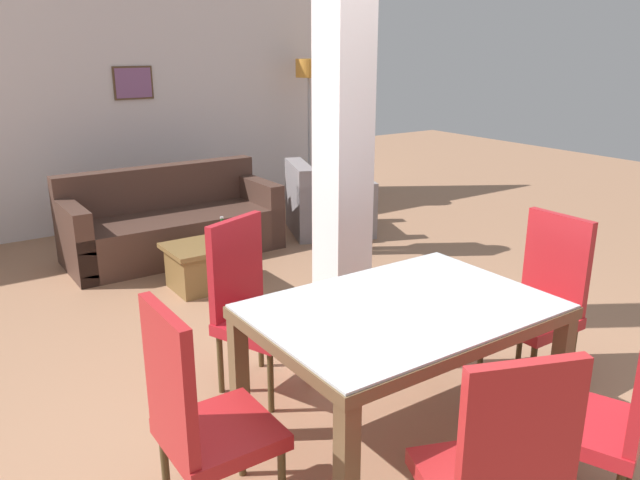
{
  "coord_description": "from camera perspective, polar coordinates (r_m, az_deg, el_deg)",
  "views": [
    {
      "loc": [
        -1.97,
        -2.14,
        2.01
      ],
      "look_at": [
        0.0,
        0.74,
        0.91
      ],
      "focal_mm": 35.0,
      "sensor_mm": 36.0,
      "label": 1
    }
  ],
  "objects": [
    {
      "name": "floor_lamp",
      "position": [
        7.97,
        -1.01,
        14.18
      ],
      "size": [
        0.33,
        0.33,
        1.84
      ],
      "color": "#B7B7BC",
      "rests_on": "ground_plane"
    },
    {
      "name": "armchair",
      "position": [
        6.92,
        0.58,
        2.99
      ],
      "size": [
        1.09,
        1.07,
        0.78
      ],
      "rotation": [
        0.0,
        0.0,
        4.35
      ],
      "color": "gray",
      "rests_on": "ground_plane"
    },
    {
      "name": "ground_plane",
      "position": [
        3.53,
        7.07,
        -17.34
      ],
      "size": [
        18.0,
        18.0,
        0.0
      ],
      "primitive_type": "plane",
      "color": "#A57656"
    },
    {
      "name": "dining_chair_near_right",
      "position": [
        3.01,
        25.02,
        -13.48
      ],
      "size": [
        0.6,
        0.6,
        1.04
      ],
      "rotation": [
        0.0,
        0.0,
        0.38
      ],
      "color": "red",
      "rests_on": "ground_plane"
    },
    {
      "name": "bottle",
      "position": [
        5.27,
        -8.89,
        0.45
      ],
      "size": [
        0.07,
        0.07,
        0.26
      ],
      "color": "#194C23",
      "rests_on": "coffee_table"
    },
    {
      "name": "divider_pillar",
      "position": [
        4.37,
        2.11,
        8.79
      ],
      "size": [
        0.3,
        0.33,
        2.7
      ],
      "color": "white",
      "rests_on": "ground_plane"
    },
    {
      "name": "back_wall",
      "position": [
        7.37,
        -19.13,
        11.41
      ],
      "size": [
        7.2,
        0.09,
        2.7
      ],
      "color": "white",
      "rests_on": "ground_plane"
    },
    {
      "name": "coffee_table",
      "position": [
        5.44,
        -10.45,
        -2.27
      ],
      "size": [
        0.64,
        0.52,
        0.39
      ],
      "color": "brown",
      "rests_on": "ground_plane"
    },
    {
      "name": "dining_chair_head_left",
      "position": [
        2.73,
        -10.99,
        -15.36
      ],
      "size": [
        0.46,
        0.46,
        1.04
      ],
      "rotation": [
        0.0,
        0.0,
        -1.57
      ],
      "color": "#B11E22",
      "rests_on": "ground_plane"
    },
    {
      "name": "dining_table",
      "position": [
        3.23,
        7.47,
        -8.45
      ],
      "size": [
        1.48,
        1.03,
        0.76
      ],
      "color": "brown",
      "rests_on": "ground_plane"
    },
    {
      "name": "standing_person",
      "position": [
        6.09,
        2.16,
        8.39
      ],
      "size": [
        0.25,
        0.4,
        1.8
      ],
      "rotation": [
        0.0,
        0.0,
        -4.64
      ],
      "color": "navy",
      "rests_on": "ground_plane"
    },
    {
      "name": "dining_chair_far_left",
      "position": [
        3.75,
        -6.24,
        -5.67
      ],
      "size": [
        0.6,
        0.6,
        1.04
      ],
      "rotation": [
        0.0,
        0.0,
        -2.76
      ],
      "color": "#B11A25",
      "rests_on": "ground_plane"
    },
    {
      "name": "sofa",
      "position": [
        6.35,
        -13.38,
        1.28
      ],
      "size": [
        2.05,
        0.86,
        0.85
      ],
      "rotation": [
        0.0,
        0.0,
        3.14
      ],
      "color": "#4A3128",
      "rests_on": "ground_plane"
    },
    {
      "name": "dining_chair_head_right",
      "position": [
        4.04,
        19.56,
        -4.88
      ],
      "size": [
        0.46,
        0.46,
        1.04
      ],
      "rotation": [
        0.0,
        0.0,
        1.57
      ],
      "color": "#B51F25",
      "rests_on": "ground_plane"
    },
    {
      "name": "dining_chair_near_left",
      "position": [
        2.48,
        15.97,
        -19.57
      ],
      "size": [
        0.6,
        0.6,
        1.04
      ],
      "rotation": [
        0.0,
        0.0,
        -0.37
      ],
      "color": "red",
      "rests_on": "ground_plane"
    }
  ]
}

